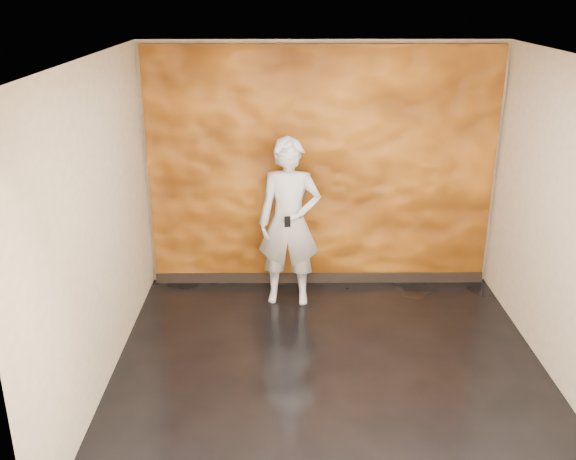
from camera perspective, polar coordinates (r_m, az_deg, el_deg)
name	(u,v)px	position (r m, az deg, el deg)	size (l,w,h in m)	color
room	(334,230)	(5.42, 4.11, 0.02)	(4.02, 4.02, 2.81)	black
feature_wall	(321,170)	(7.28, 2.97, 5.35)	(3.90, 0.06, 2.75)	orange
baseboard	(319,278)	(7.70, 2.81, -4.24)	(3.90, 0.04, 0.12)	black
man	(289,223)	(6.93, 0.12, 0.67)	(0.68, 0.45, 1.86)	#969BA6
phone	(287,222)	(6.65, -0.05, 0.75)	(0.06, 0.01, 0.12)	black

